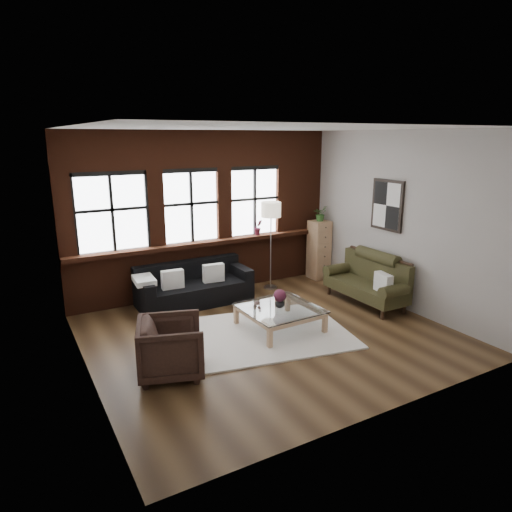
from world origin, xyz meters
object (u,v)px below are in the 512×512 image
drawer_chest (319,250)px  armchair (171,348)px  floor_lamp (271,242)px  dark_sofa (194,284)px  vase (280,303)px  coffee_table (279,319)px  vintage_settee (365,280)px

drawer_chest → armchair: bearing=-149.8°
armchair → floor_lamp: floor_lamp is taller
floor_lamp → armchair: bearing=-141.2°
dark_sofa → vase: 1.97m
coffee_table → floor_lamp: floor_lamp is taller
armchair → floor_lamp: bearing=-32.9°
armchair → vase: size_ratio=5.15×
armchair → vase: (2.04, 0.54, 0.08)m
dark_sofa → coffee_table: 1.98m
coffee_table → vase: (0.00, 0.00, 0.28)m
armchair → vase: armchair is taller
dark_sofa → floor_lamp: 1.82m
vase → vintage_settee: bearing=6.1°
armchair → coffee_table: (2.04, 0.54, -0.20)m
drawer_chest → coffee_table: bearing=-139.1°
armchair → coffee_table: bearing=-57.0°
dark_sofa → vase: dark_sofa is taller
coffee_table → dark_sofa: bearing=112.6°
armchair → drawer_chest: (4.31, 2.51, 0.26)m
floor_lamp → vintage_settee: bearing=-56.8°
dark_sofa → vase: size_ratio=12.90×
vintage_settee → floor_lamp: floor_lamp is taller
coffee_table → drawer_chest: bearing=40.9°
armchair → coffee_table: 2.11m
armchair → coffee_table: armchair is taller
vintage_settee → armchair: size_ratio=2.05×
armchair → vintage_settee: bearing=-61.3°
vase → drawer_chest: bearing=40.9°
dark_sofa → coffee_table: size_ratio=1.82×
dark_sofa → drawer_chest: (3.03, 0.16, 0.26)m
vase → drawer_chest: 3.02m
floor_lamp → coffee_table: bearing=-117.2°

